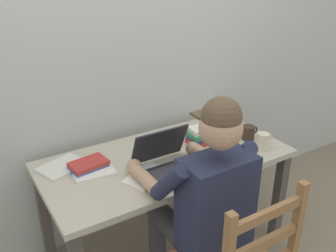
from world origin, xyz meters
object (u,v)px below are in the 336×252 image
seated_person (202,199)px  coffee_mug_dark (249,133)px  desk (166,170)px  laptop (168,162)px  coffee_mug_white (263,141)px  book_stack_main (202,135)px  book_stack_side (88,166)px  computer_mouse (217,163)px

seated_person → coffee_mug_dark: size_ratio=10.52×
desk → laptop: 0.21m
desk → seated_person: 0.44m
seated_person → coffee_mug_dark: (0.63, 0.35, 0.06)m
laptop → coffee_mug_white: laptop is taller
desk → coffee_mug_white: bearing=-22.7°
coffee_mug_white → book_stack_main: size_ratio=0.57×
desk → book_stack_main: (0.29, 0.04, 0.14)m
seated_person → coffee_mug_white: bearing=18.3°
coffee_mug_dark → book_stack_main: size_ratio=0.62×
laptop → coffee_mug_dark: (0.64, 0.06, -0.01)m
coffee_mug_dark → book_stack_side: 1.02m
coffee_mug_dark → desk: bearing=171.8°
book_stack_side → coffee_mug_white: bearing=-18.6°
desk → laptop: bearing=-116.5°
computer_mouse → coffee_mug_white: coffee_mug_white is taller
seated_person → computer_mouse: seated_person is taller
desk → computer_mouse: computer_mouse is taller
coffee_mug_white → coffee_mug_dark: 0.15m
desk → seated_person: seated_person is taller
desk → coffee_mug_dark: 0.59m
desk → book_stack_side: book_stack_side is taller
book_stack_side → computer_mouse: bearing=-28.9°
coffee_mug_dark → book_stack_main: bearing=156.7°
laptop → computer_mouse: size_ratio=3.30×
seated_person → laptop: 0.30m
laptop → book_stack_side: (-0.37, 0.24, -0.03)m
coffee_mug_white → book_stack_main: (-0.26, 0.27, -0.00)m
seated_person → book_stack_main: bearing=53.6°
computer_mouse → coffee_mug_white: 0.37m
coffee_mug_dark → book_stack_side: bearing=169.7°
seated_person → book_stack_side: bearing=125.6°
laptop → coffee_mug_dark: 0.64m
laptop → computer_mouse: bearing=-21.3°
seated_person → book_stack_side: seated_person is taller
seated_person → laptop: seated_person is taller
book_stack_main → book_stack_side: 0.73m
seated_person → book_stack_main: (0.35, 0.47, 0.07)m
laptop → book_stack_side: 0.44m
computer_mouse → book_stack_side: (-0.62, 0.34, 0.01)m
desk → book_stack_side: 0.46m
coffee_mug_white → book_stack_main: bearing=134.1°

